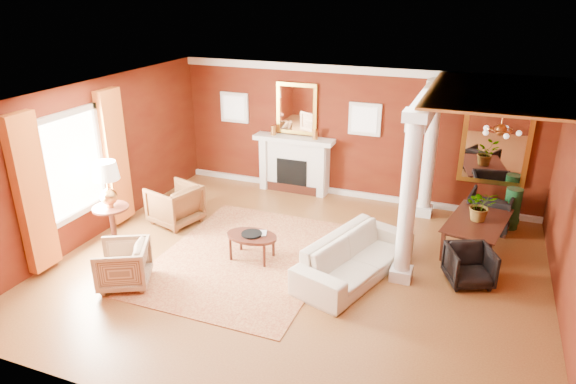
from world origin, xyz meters
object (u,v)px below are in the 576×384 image
at_px(armchair_leopard, 175,203).
at_px(coffee_table, 252,237).
at_px(side_table, 108,189).
at_px(dining_table, 479,226).
at_px(sofa, 356,250).
at_px(armchair_stripe, 123,263).

distance_m(armchair_leopard, coffee_table, 2.19).
distance_m(side_table, dining_table, 6.65).
distance_m(coffee_table, dining_table, 4.05).
relative_size(sofa, armchair_stripe, 2.99).
bearing_deg(sofa, side_table, 115.08).
bearing_deg(armchair_stripe, dining_table, 95.00).
distance_m(sofa, dining_table, 2.48).
xyz_separation_m(sofa, side_table, (-4.41, -0.52, 0.63)).
bearing_deg(side_table, sofa, 6.77).
bearing_deg(dining_table, armchair_leopard, 111.16).
bearing_deg(sofa, armchair_stripe, 133.91).
distance_m(sofa, side_table, 4.49).
xyz_separation_m(side_table, dining_table, (6.25, 2.19, -0.63)).
distance_m(armchair_leopard, side_table, 1.46).
distance_m(armchair_leopard, armchair_stripe, 2.32).
relative_size(armchair_stripe, dining_table, 0.48).
height_order(coffee_table, side_table, side_table).
height_order(armchair_leopard, dining_table, dining_table).
bearing_deg(armchair_leopard, armchair_stripe, 28.46).
bearing_deg(armchair_leopard, side_table, -9.32).
bearing_deg(coffee_table, sofa, 3.42).
distance_m(sofa, armchair_leopard, 3.91).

